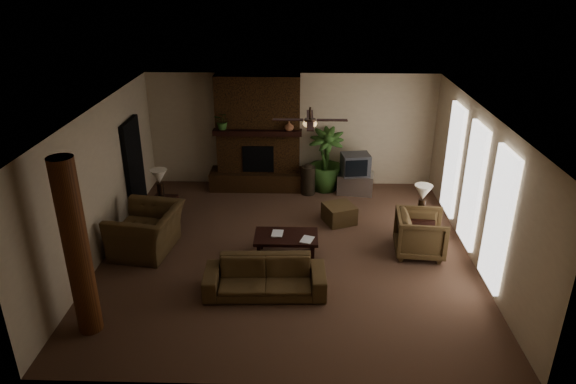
{
  "coord_description": "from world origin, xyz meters",
  "views": [
    {
      "loc": [
        0.27,
        -8.76,
        5.14
      ],
      "look_at": [
        0.0,
        0.4,
        1.1
      ],
      "focal_mm": 32.3,
      "sensor_mm": 36.0,
      "label": 1
    }
  ],
  "objects_px": {
    "log_column": "(77,249)",
    "lamp_right": "(423,195)",
    "floor_plant": "(325,173)",
    "side_table_right": "(417,229)",
    "armchair_left": "(146,224)",
    "armchair_right": "(421,232)",
    "tv_stand": "(355,183)",
    "lamp_left": "(159,179)",
    "floor_vase": "(308,177)",
    "coffee_table": "(286,238)",
    "side_table_left": "(164,210)",
    "sofa": "(265,272)",
    "ottoman": "(339,214)"
  },
  "relations": [
    {
      "from": "sofa",
      "to": "floor_vase",
      "type": "bearing_deg",
      "value": 77.55
    },
    {
      "from": "lamp_right",
      "to": "coffee_table",
      "type": "bearing_deg",
      "value": -165.34
    },
    {
      "from": "log_column",
      "to": "armchair_left",
      "type": "relative_size",
      "value": 2.1
    },
    {
      "from": "log_column",
      "to": "sofa",
      "type": "distance_m",
      "value": 2.98
    },
    {
      "from": "coffee_table",
      "to": "side_table_right",
      "type": "bearing_deg",
      "value": 13.95
    },
    {
      "from": "floor_plant",
      "to": "side_table_left",
      "type": "height_order",
      "value": "floor_plant"
    },
    {
      "from": "tv_stand",
      "to": "floor_vase",
      "type": "distance_m",
      "value": 1.16
    },
    {
      "from": "log_column",
      "to": "floor_vase",
      "type": "height_order",
      "value": "log_column"
    },
    {
      "from": "armchair_right",
      "to": "lamp_right",
      "type": "height_order",
      "value": "lamp_right"
    },
    {
      "from": "floor_plant",
      "to": "lamp_right",
      "type": "relative_size",
      "value": 2.37
    },
    {
      "from": "log_column",
      "to": "side_table_left",
      "type": "distance_m",
      "value": 3.8
    },
    {
      "from": "sofa",
      "to": "armchair_right",
      "type": "height_order",
      "value": "armchair_right"
    },
    {
      "from": "sofa",
      "to": "armchair_right",
      "type": "bearing_deg",
      "value": 23.43
    },
    {
      "from": "armchair_right",
      "to": "coffee_table",
      "type": "distance_m",
      "value": 2.57
    },
    {
      "from": "log_column",
      "to": "ottoman",
      "type": "relative_size",
      "value": 4.67
    },
    {
      "from": "coffee_table",
      "to": "lamp_right",
      "type": "relative_size",
      "value": 1.85
    },
    {
      "from": "lamp_left",
      "to": "lamp_right",
      "type": "height_order",
      "value": "same"
    },
    {
      "from": "tv_stand",
      "to": "floor_plant",
      "type": "distance_m",
      "value": 0.78
    },
    {
      "from": "sofa",
      "to": "side_table_right",
      "type": "relative_size",
      "value": 3.72
    },
    {
      "from": "sofa",
      "to": "armchair_right",
      "type": "relative_size",
      "value": 2.2
    },
    {
      "from": "sofa",
      "to": "side_table_left",
      "type": "relative_size",
      "value": 3.72
    },
    {
      "from": "log_column",
      "to": "lamp_right",
      "type": "height_order",
      "value": "log_column"
    },
    {
      "from": "floor_plant",
      "to": "lamp_left",
      "type": "bearing_deg",
      "value": -152.42
    },
    {
      "from": "log_column",
      "to": "sofa",
      "type": "xyz_separation_m",
      "value": [
        2.61,
        1.04,
        -1.0
      ]
    },
    {
      "from": "side_table_right",
      "to": "tv_stand",
      "type": "bearing_deg",
      "value": 113.38
    },
    {
      "from": "lamp_left",
      "to": "floor_vase",
      "type": "bearing_deg",
      "value": 26.47
    },
    {
      "from": "tv_stand",
      "to": "side_table_left",
      "type": "height_order",
      "value": "side_table_left"
    },
    {
      "from": "tv_stand",
      "to": "lamp_right",
      "type": "distance_m",
      "value": 2.68
    },
    {
      "from": "side_table_left",
      "to": "side_table_right",
      "type": "bearing_deg",
      "value": -7.51
    },
    {
      "from": "armchair_left",
      "to": "side_table_right",
      "type": "distance_m",
      "value": 5.35
    },
    {
      "from": "ottoman",
      "to": "floor_plant",
      "type": "distance_m",
      "value": 1.84
    },
    {
      "from": "side_table_right",
      "to": "side_table_left",
      "type": "bearing_deg",
      "value": 172.49
    },
    {
      "from": "side_table_left",
      "to": "lamp_left",
      "type": "height_order",
      "value": "lamp_left"
    },
    {
      "from": "armchair_right",
      "to": "coffee_table",
      "type": "height_order",
      "value": "armchair_right"
    },
    {
      "from": "floor_vase",
      "to": "side_table_right",
      "type": "xyz_separation_m",
      "value": [
        2.18,
        -2.3,
        -0.16
      ]
    },
    {
      "from": "sofa",
      "to": "armchair_left",
      "type": "xyz_separation_m",
      "value": [
        -2.38,
        1.35,
        0.18
      ]
    },
    {
      "from": "ottoman",
      "to": "lamp_left",
      "type": "bearing_deg",
      "value": -179.05
    },
    {
      "from": "side_table_left",
      "to": "ottoman",
      "type": "bearing_deg",
      "value": 1.42
    },
    {
      "from": "log_column",
      "to": "armchair_right",
      "type": "xyz_separation_m",
      "value": [
        5.49,
        2.42,
        -0.94
      ]
    },
    {
      "from": "ottoman",
      "to": "side_table_left",
      "type": "xyz_separation_m",
      "value": [
        -3.78,
        -0.09,
        0.08
      ]
    },
    {
      "from": "sofa",
      "to": "lamp_left",
      "type": "xyz_separation_m",
      "value": [
        -2.4,
        2.61,
        0.6
      ]
    },
    {
      "from": "armchair_left",
      "to": "armchair_right",
      "type": "bearing_deg",
      "value": 98.44
    },
    {
      "from": "side_table_left",
      "to": "lamp_right",
      "type": "height_order",
      "value": "lamp_right"
    },
    {
      "from": "floor_plant",
      "to": "side_table_right",
      "type": "relative_size",
      "value": 2.8
    },
    {
      "from": "side_table_left",
      "to": "lamp_left",
      "type": "xyz_separation_m",
      "value": [
        -0.05,
        0.03,
        0.73
      ]
    },
    {
      "from": "floor_plant",
      "to": "side_table_right",
      "type": "bearing_deg",
      "value": -55.83
    },
    {
      "from": "coffee_table",
      "to": "side_table_right",
      "type": "distance_m",
      "value": 2.7
    },
    {
      "from": "tv_stand",
      "to": "floor_vase",
      "type": "relative_size",
      "value": 1.1
    },
    {
      "from": "floor_vase",
      "to": "floor_plant",
      "type": "height_order",
      "value": "floor_plant"
    },
    {
      "from": "sofa",
      "to": "floor_plant",
      "type": "relative_size",
      "value": 1.33
    }
  ]
}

